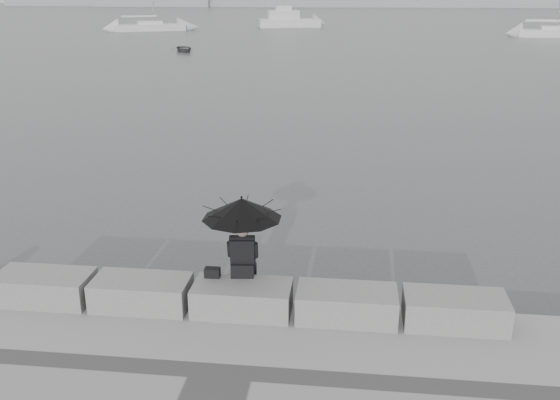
# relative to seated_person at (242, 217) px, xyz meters

# --- Properties ---
(ground) EXTENTS (360.00, 360.00, 0.00)m
(ground) POSITION_rel_seated_person_xyz_m (0.05, 0.07, -2.04)
(ground) COLOR #434547
(ground) RESTS_ON ground
(stone_block_far_left) EXTENTS (1.60, 0.80, 0.50)m
(stone_block_far_left) POSITION_rel_seated_person_xyz_m (-3.35, -0.38, -1.29)
(stone_block_far_left) COLOR slate
(stone_block_far_left) RESTS_ON promenade
(stone_block_left) EXTENTS (1.60, 0.80, 0.50)m
(stone_block_left) POSITION_rel_seated_person_xyz_m (-1.65, -0.38, -1.29)
(stone_block_left) COLOR slate
(stone_block_left) RESTS_ON promenade
(stone_block_centre) EXTENTS (1.60, 0.80, 0.50)m
(stone_block_centre) POSITION_rel_seated_person_xyz_m (0.05, -0.38, -1.29)
(stone_block_centre) COLOR slate
(stone_block_centre) RESTS_ON promenade
(stone_block_right) EXTENTS (1.60, 0.80, 0.50)m
(stone_block_right) POSITION_rel_seated_person_xyz_m (1.75, -0.38, -1.29)
(stone_block_right) COLOR slate
(stone_block_right) RESTS_ON promenade
(stone_block_far_right) EXTENTS (1.60, 0.80, 0.50)m
(stone_block_far_right) POSITION_rel_seated_person_xyz_m (3.45, -0.38, -1.29)
(stone_block_far_right) COLOR slate
(stone_block_far_right) RESTS_ON promenade
(seated_person) EXTENTS (1.32, 1.32, 1.39)m
(seated_person) POSITION_rel_seated_person_xyz_m (0.00, 0.00, 0.00)
(seated_person) COLOR black
(seated_person) RESTS_ON stone_block_centre
(bag) EXTENTS (0.25, 0.14, 0.16)m
(bag) POSITION_rel_seated_person_xyz_m (-0.49, -0.15, -0.95)
(bag) COLOR black
(bag) RESTS_ON stone_block_centre
(distant_landmass) EXTENTS (180.00, 8.00, 2.80)m
(distant_landmass) POSITION_rel_seated_person_xyz_m (-8.09, 154.58, -1.14)
(distant_landmass) COLOR #929597
(distant_landmass) RESTS_ON ground
(sailboat_left) EXTENTS (8.82, 5.67, 12.90)m
(sailboat_left) POSITION_rel_seated_person_xyz_m (-23.75, 68.75, -1.52)
(sailboat_left) COLOR silver
(sailboat_left) RESTS_ON ground
(sailboat_right) EXTENTS (7.37, 3.04, 12.90)m
(sailboat_right) POSITION_rel_seated_person_xyz_m (23.31, 64.67, -1.50)
(sailboat_right) COLOR silver
(sailboat_right) RESTS_ON ground
(motor_cruiser) EXTENTS (8.67, 4.79, 4.50)m
(motor_cruiser) POSITION_rel_seated_person_xyz_m (-7.15, 77.48, -1.14)
(motor_cruiser) COLOR silver
(motor_cruiser) RESTS_ON ground
(dinghy) EXTENTS (3.02, 2.41, 0.47)m
(dinghy) POSITION_rel_seated_person_xyz_m (-13.08, 44.94, -1.80)
(dinghy) COLOR slate
(dinghy) RESTS_ON ground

